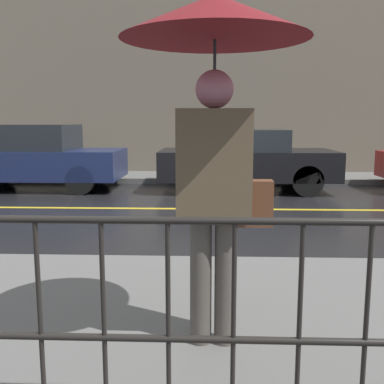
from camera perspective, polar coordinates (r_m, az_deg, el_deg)
ground_plane at (r=8.45m, az=-1.17°, el=-2.15°), size 80.00×80.00×0.00m
sidewalk_near at (r=3.68m, az=-5.98°, el=-16.15°), size 28.00×3.11×0.13m
sidewalk_far at (r=12.71m, az=-0.01°, el=1.90°), size 28.00×1.82×0.13m
lane_marking at (r=8.44m, az=-1.17°, el=-2.13°), size 25.20×0.12×0.01m
building_storefront at (r=13.71m, az=0.17°, el=13.24°), size 28.00×0.30×5.30m
railing_foreground at (r=2.22m, az=-11.21°, el=-13.36°), size 12.00×0.04×1.06m
pedestrian at (r=2.90m, az=2.98°, el=15.35°), size 1.18×1.18×2.26m
car_navy at (r=11.47m, az=-19.27°, el=4.22°), size 4.06×1.79×1.55m
car_black at (r=10.71m, az=6.74°, el=4.19°), size 4.07×1.93×1.44m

